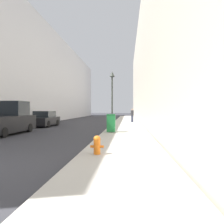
{
  "coord_description": "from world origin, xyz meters",
  "views": [
    {
      "loc": [
        5.82,
        -5.36,
        1.72
      ],
      "look_at": [
        4.24,
        16.59,
        1.46
      ],
      "focal_mm": 35.0,
      "sensor_mm": 36.0,
      "label": 1
    }
  ],
  "objects_px": {
    "lamppost": "(112,89)",
    "pickup_truck": "(5,121)",
    "trash_bin": "(111,123)",
    "parked_sedan_near": "(45,119)",
    "fire_hydrant": "(97,144)",
    "pedestrian_on_sidewalk": "(132,115)"
  },
  "relations": [
    {
      "from": "pickup_truck",
      "to": "pedestrian_on_sidewalk",
      "type": "xyz_separation_m",
      "value": [
        9.06,
        12.67,
        0.03
      ]
    },
    {
      "from": "trash_bin",
      "to": "pickup_truck",
      "type": "xyz_separation_m",
      "value": [
        -7.33,
        -0.68,
        0.17
      ]
    },
    {
      "from": "lamppost",
      "to": "parked_sedan_near",
      "type": "height_order",
      "value": "lamppost"
    },
    {
      "from": "trash_bin",
      "to": "lamppost",
      "type": "xyz_separation_m",
      "value": [
        -0.27,
        4.74,
        2.86
      ]
    },
    {
      "from": "pedestrian_on_sidewalk",
      "to": "pickup_truck",
      "type": "bearing_deg",
      "value": -125.58
    },
    {
      "from": "fire_hydrant",
      "to": "trash_bin",
      "type": "xyz_separation_m",
      "value": [
        -0.08,
        7.6,
        0.3
      ]
    },
    {
      "from": "fire_hydrant",
      "to": "pickup_truck",
      "type": "bearing_deg",
      "value": 136.95
    },
    {
      "from": "lamppost",
      "to": "pedestrian_on_sidewalk",
      "type": "height_order",
      "value": "lamppost"
    },
    {
      "from": "pickup_truck",
      "to": "parked_sedan_near",
      "type": "relative_size",
      "value": 1.27
    },
    {
      "from": "pickup_truck",
      "to": "parked_sedan_near",
      "type": "distance_m",
      "value": 6.94
    },
    {
      "from": "fire_hydrant",
      "to": "pedestrian_on_sidewalk",
      "type": "distance_m",
      "value": 19.66
    },
    {
      "from": "trash_bin",
      "to": "parked_sedan_near",
      "type": "height_order",
      "value": "parked_sedan_near"
    },
    {
      "from": "trash_bin",
      "to": "lamppost",
      "type": "height_order",
      "value": "lamppost"
    },
    {
      "from": "lamppost",
      "to": "pickup_truck",
      "type": "bearing_deg",
      "value": -142.47
    },
    {
      "from": "parked_sedan_near",
      "to": "pedestrian_on_sidewalk",
      "type": "height_order",
      "value": "pedestrian_on_sidewalk"
    },
    {
      "from": "fire_hydrant",
      "to": "parked_sedan_near",
      "type": "relative_size",
      "value": 0.15
    },
    {
      "from": "lamppost",
      "to": "trash_bin",
      "type": "bearing_deg",
      "value": -86.75
    },
    {
      "from": "pickup_truck",
      "to": "fire_hydrant",
      "type": "bearing_deg",
      "value": -43.05
    },
    {
      "from": "pickup_truck",
      "to": "parked_sedan_near",
      "type": "height_order",
      "value": "pickup_truck"
    },
    {
      "from": "parked_sedan_near",
      "to": "pickup_truck",
      "type": "bearing_deg",
      "value": -90.99
    },
    {
      "from": "pickup_truck",
      "to": "parked_sedan_near",
      "type": "xyz_separation_m",
      "value": [
        0.12,
        6.93,
        -0.23
      ]
    },
    {
      "from": "trash_bin",
      "to": "pedestrian_on_sidewalk",
      "type": "bearing_deg",
      "value": 81.78
    }
  ]
}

